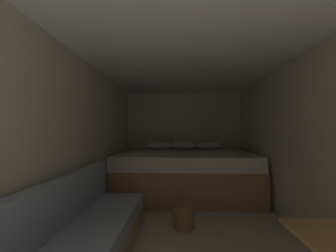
# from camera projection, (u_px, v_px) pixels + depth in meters

# --- Properties ---
(ground_plane) EXTENTS (7.33, 7.33, 0.00)m
(ground_plane) POSITION_uv_depth(u_px,v_px,m) (189.00, 240.00, 2.44)
(ground_plane) COLOR #B2A893
(wall_back) EXTENTS (2.76, 0.05, 2.15)m
(wall_back) POSITION_uv_depth(u_px,v_px,m) (183.00, 138.00, 5.15)
(wall_back) COLOR beige
(wall_back) RESTS_ON ground
(wall_left) EXTENTS (0.05, 5.33, 2.15)m
(wall_left) POSITION_uv_depth(u_px,v_px,m) (73.00, 145.00, 2.52)
(wall_left) COLOR beige
(wall_left) RESTS_ON ground
(wall_right) EXTENTS (0.05, 5.33, 2.15)m
(wall_right) POSITION_uv_depth(u_px,v_px,m) (311.00, 145.00, 2.40)
(wall_right) COLOR beige
(wall_right) RESTS_ON ground
(ceiling_slab) EXTENTS (2.76, 5.33, 0.05)m
(ceiling_slab) POSITION_uv_depth(u_px,v_px,m) (189.00, 49.00, 2.49)
(ceiling_slab) COLOR white
(ceiling_slab) RESTS_ON wall_left
(bed) EXTENTS (2.54, 1.73, 1.00)m
(bed) POSITION_uv_depth(u_px,v_px,m) (184.00, 173.00, 4.21)
(bed) COLOR #9E7247
(bed) RESTS_ON ground
(wicker_basket) EXTENTS (0.27, 0.27, 0.22)m
(wicker_basket) POSITION_uv_depth(u_px,v_px,m) (184.00, 219.00, 2.77)
(wicker_basket) COLOR olive
(wicker_basket) RESTS_ON ground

